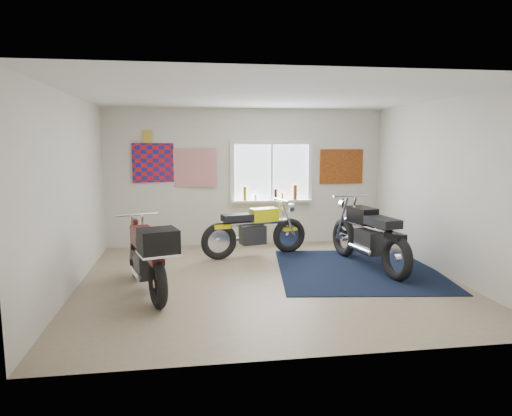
{
  "coord_description": "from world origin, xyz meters",
  "views": [
    {
      "loc": [
        -1.16,
        -6.48,
        2.04
      ],
      "look_at": [
        -0.12,
        0.4,
        1.04
      ],
      "focal_mm": 32.0,
      "sensor_mm": 36.0,
      "label": 1
    }
  ],
  "objects": [
    {
      "name": "yellow_triumph",
      "position": [
        0.02,
        1.5,
        0.45
      ],
      "size": [
        2.0,
        0.73,
        1.02
      ],
      "rotation": [
        0.0,
        0.0,
        0.25
      ],
      "color": "black",
      "rests_on": "ground"
    },
    {
      "name": "maroon_tourer",
      "position": [
        -1.7,
        -0.43,
        0.53
      ],
      "size": [
        0.94,
        2.0,
        1.03
      ],
      "rotation": [
        0.0,
        0.0,
        1.86
      ],
      "color": "black",
      "rests_on": "ground"
    },
    {
      "name": "navy_rug",
      "position": [
        1.52,
        0.32,
        0.01
      ],
      "size": [
        2.83,
        2.91,
        0.01
      ],
      "primitive_type": "cube",
      "rotation": [
        0.0,
        0.0,
        -0.14
      ],
      "color": "black",
      "rests_on": "ground"
    },
    {
      "name": "black_chrome_bike",
      "position": [
        1.74,
        0.46,
        0.5
      ],
      "size": [
        0.72,
        2.23,
        1.15
      ],
      "rotation": [
        0.0,
        0.0,
        1.75
      ],
      "color": "black",
      "rests_on": "navy_rug"
    },
    {
      "name": "oil_bottles",
      "position": [
        0.57,
        2.4,
        1.03
      ],
      "size": [
        1.1,
        0.09,
        0.3
      ],
      "color": "#886513",
      "rests_on": "window_assembly"
    },
    {
      "name": "ground",
      "position": [
        0.0,
        0.0,
        0.0
      ],
      "size": [
        5.5,
        5.5,
        0.0
      ],
      "primitive_type": "plane",
      "color": "#9E896B",
      "rests_on": "ground"
    },
    {
      "name": "room_shell",
      "position": [
        0.0,
        0.0,
        1.64
      ],
      "size": [
        5.5,
        5.5,
        5.5
      ],
      "color": "white",
      "rests_on": "ground"
    },
    {
      "name": "flag_display",
      "position": [
        -1.9,
        2.48,
        2.15
      ],
      "size": [
        1.6,
        0.1,
        1.17
      ],
      "color": "red",
      "rests_on": "room_shell"
    },
    {
      "name": "triumph_poster",
      "position": [
        1.95,
        2.48,
        1.55
      ],
      "size": [
        0.9,
        0.03,
        0.7
      ],
      "primitive_type": "cube",
      "color": "#A54C14",
      "rests_on": "room_shell"
    },
    {
      "name": "window_assembly",
      "position": [
        0.5,
        2.47,
        1.37
      ],
      "size": [
        1.66,
        0.17,
        1.26
      ],
      "color": "white",
      "rests_on": "room_shell"
    }
  ]
}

